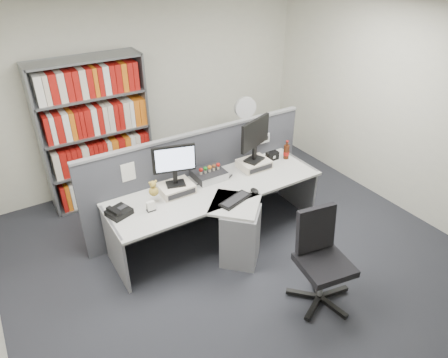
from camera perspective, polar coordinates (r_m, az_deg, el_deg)
ground at (r=4.71m, az=4.29°, el=-13.16°), size 5.50×5.50×0.00m
room_shell at (r=3.70m, az=5.37°, el=7.19°), size 5.04×5.54×2.72m
partition at (r=5.16m, az=-3.47°, el=0.34°), size 3.00×0.08×1.27m
desk at (r=4.79m, az=0.35°, el=-5.05°), size 2.60×1.20×0.72m
monitor_riser_left at (r=4.72m, az=-6.71°, el=-1.30°), size 0.38×0.31×0.10m
monitor_riser_right at (r=5.20m, az=4.22°, el=2.11°), size 0.38×0.31×0.10m
monitor_left at (r=4.55m, az=-6.97°, el=2.37°), size 0.47×0.21×0.49m
monitor_right at (r=5.03m, az=4.37°, el=5.94°), size 0.52×0.25×0.56m
desktop_pc at (r=4.96m, az=-2.09°, el=0.63°), size 0.37×0.33×0.10m
figurines at (r=4.90m, az=-2.02°, el=1.56°), size 0.29×0.05×0.09m
keyboard at (r=4.56m, az=1.60°, el=-2.93°), size 0.43×0.27×0.03m
mouse at (r=4.71m, az=4.29°, el=-1.66°), size 0.08×0.12×0.05m
desk_phone at (r=4.47m, az=-14.51°, el=-4.48°), size 0.29×0.27×0.10m
desk_calendar at (r=4.45m, az=-10.20°, el=-3.83°), size 0.09×0.07×0.11m
plush_toy at (r=4.49m, az=-9.81°, el=-1.43°), size 0.11×0.11×0.19m
speaker at (r=5.41m, az=6.74°, el=3.24°), size 0.16×0.09×0.11m
cola_bottle at (r=5.45m, az=8.70°, el=3.78°), size 0.08×0.08×0.25m
shelving_unit at (r=5.74m, az=-17.45°, el=5.87°), size 1.41×0.40×2.00m
filing_cabinet at (r=6.41m, az=2.77°, el=3.80°), size 0.45×0.61×0.70m
desk_fan at (r=6.13m, az=2.93°, el=9.58°), size 0.33×0.19×0.55m
office_chair at (r=4.23m, az=13.34°, el=-10.42°), size 0.66×0.66×1.01m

